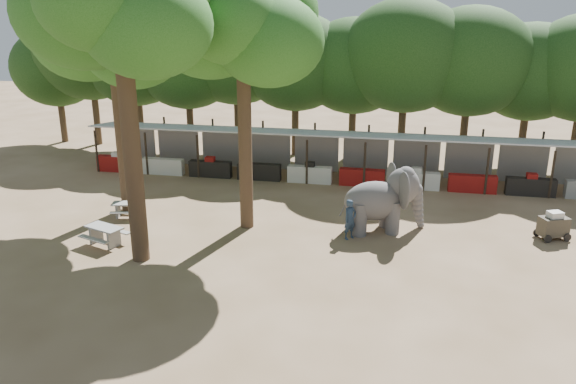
% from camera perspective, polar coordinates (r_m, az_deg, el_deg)
% --- Properties ---
extents(ground, '(100.00, 100.00, 0.00)m').
position_cam_1_polar(ground, '(18.34, -0.02, -10.93)').
color(ground, brown).
rests_on(ground, ground).
extents(vendor_stalls, '(28.00, 2.99, 2.80)m').
position_cam_1_polar(vendor_stalls, '(30.72, 5.10, 3.43)').
color(vendor_stalls, '#AFB0B8').
rests_on(vendor_stalls, ground).
extents(yard_tree_left, '(7.10, 6.90, 11.02)m').
position_cam_1_polar(yard_tree_left, '(26.03, -17.52, 15.73)').
color(yard_tree_left, '#332316').
rests_on(yard_tree_left, ground).
extents(yard_tree_back, '(7.10, 6.90, 11.36)m').
position_cam_1_polar(yard_tree_back, '(22.82, -4.89, 17.11)').
color(yard_tree_back, '#332316').
rests_on(yard_tree_back, ground).
extents(backdrop_trees, '(46.46, 5.95, 8.33)m').
position_cam_1_polar(backdrop_trees, '(35.04, 6.28, 12.39)').
color(backdrop_trees, '#332316').
rests_on(backdrop_trees, ground).
extents(elephant, '(3.69, 2.81, 2.75)m').
position_cam_1_polar(elephant, '(23.67, 9.73, -0.74)').
color(elephant, '#4A4747').
rests_on(elephant, ground).
extents(handler, '(0.69, 0.71, 1.65)m').
position_cam_1_polar(handler, '(22.79, 6.32, -2.78)').
color(handler, '#26384C').
rests_on(handler, ground).
extents(picnic_table_near, '(1.90, 1.81, 0.76)m').
position_cam_1_polar(picnic_table_near, '(23.34, -18.14, -3.96)').
color(picnic_table_near, gray).
rests_on(picnic_table_near, ground).
extents(picnic_table_far, '(1.56, 1.46, 0.67)m').
position_cam_1_polar(picnic_table_far, '(26.17, -15.97, -1.53)').
color(picnic_table_far, gray).
rests_on(picnic_table_far, ground).
extents(cart_back, '(1.41, 1.19, 1.17)m').
position_cam_1_polar(cart_back, '(25.12, 25.36, -3.09)').
color(cart_back, '#352F26').
rests_on(cart_back, ground).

